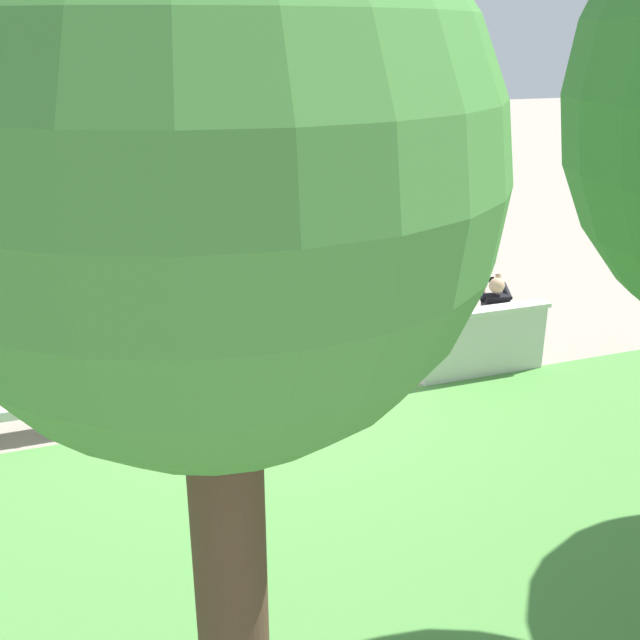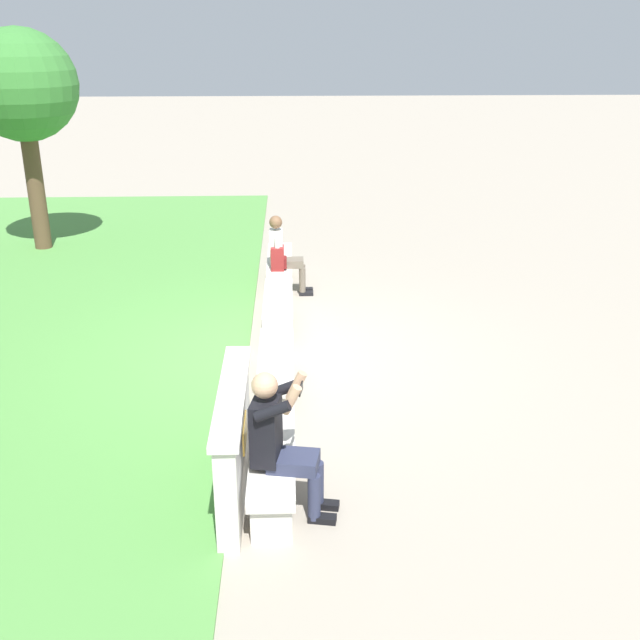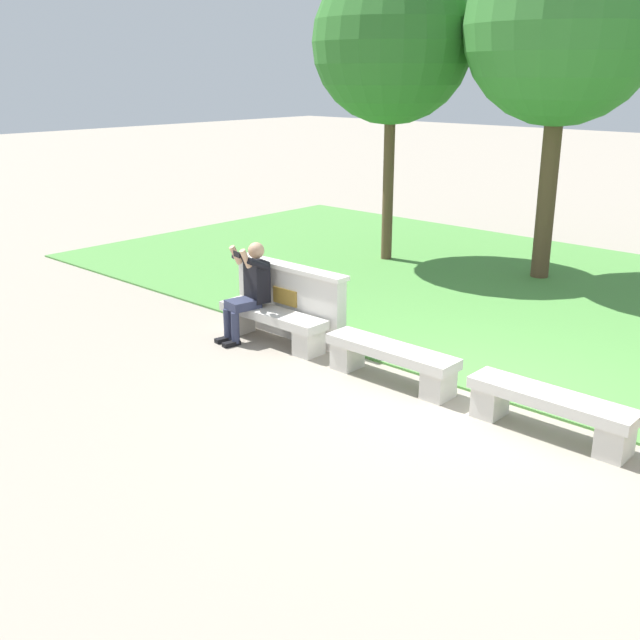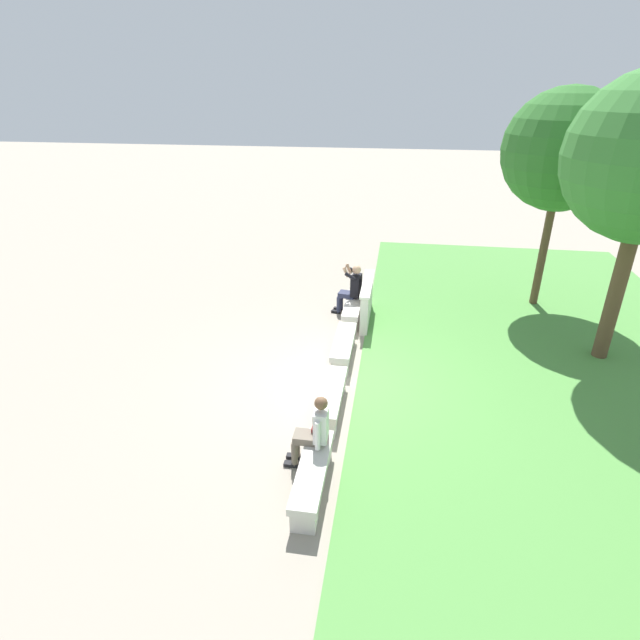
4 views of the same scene
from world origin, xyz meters
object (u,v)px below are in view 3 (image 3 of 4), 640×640
at_px(tree_far_back, 563,27).
at_px(bench_near, 391,359).
at_px(person_photographer, 250,286).
at_px(bench_mid, 550,408).
at_px(tree_behind_wall, 392,43).
at_px(bench_main, 272,322).

bearing_deg(tree_far_back, bench_near, -80.63).
height_order(bench_near, person_photographer, person_photographer).
relative_size(bench_mid, person_photographer, 1.28).
bearing_deg(bench_near, bench_mid, 0.00).
xyz_separation_m(bench_near, tree_behind_wall, (-3.72, 4.73, 3.66)).
relative_size(person_photographer, tree_far_back, 0.23).
height_order(bench_mid, person_photographer, person_photographer).
xyz_separation_m(bench_main, person_photographer, (-0.34, -0.08, 0.44)).
relative_size(bench_main, bench_near, 1.00).
height_order(bench_mid, tree_behind_wall, tree_behind_wall).
height_order(tree_behind_wall, tree_far_back, tree_far_back).
distance_m(tree_behind_wall, tree_far_back, 2.93).
bearing_deg(person_photographer, tree_far_back, 75.70).
relative_size(bench_near, bench_mid, 1.00).
relative_size(bench_main, bench_mid, 1.00).
bearing_deg(person_photographer, tree_behind_wall, 106.19).
bearing_deg(person_photographer, bench_mid, 1.01).
distance_m(bench_near, tree_far_back, 6.77).
distance_m(bench_near, bench_mid, 1.98).
bearing_deg(bench_near, bench_main, 180.00).
height_order(person_photographer, tree_behind_wall, tree_behind_wall).
relative_size(bench_near, tree_behind_wall, 0.31).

